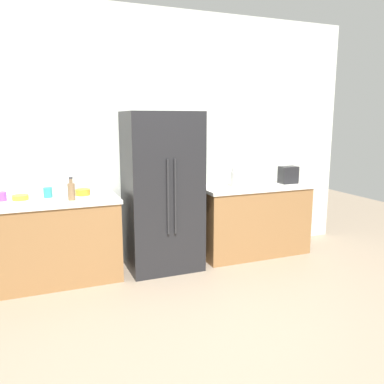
% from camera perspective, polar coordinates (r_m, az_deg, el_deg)
% --- Properties ---
extents(ground_plane, '(10.68, 10.68, 0.00)m').
position_cam_1_polar(ground_plane, '(3.49, 2.48, -18.44)').
color(ground_plane, gray).
extents(kitchen_back_panel, '(5.34, 0.10, 2.93)m').
position_cam_1_polar(kitchen_back_panel, '(4.70, -6.26, 7.76)').
color(kitchen_back_panel, silver).
rests_on(kitchen_back_panel, ground_plane).
extents(counter_left, '(1.55, 0.62, 0.88)m').
position_cam_1_polar(counter_left, '(4.35, -20.75, -6.82)').
color(counter_left, olive).
rests_on(counter_left, ground_plane).
extents(counter_right, '(1.39, 0.62, 0.88)m').
position_cam_1_polar(counter_right, '(5.02, 8.82, -3.95)').
color(counter_right, olive).
rests_on(counter_right, ground_plane).
extents(refrigerator, '(0.81, 0.65, 1.77)m').
position_cam_1_polar(refrigerator, '(4.42, -4.35, 0.04)').
color(refrigerator, black).
rests_on(refrigerator, ground_plane).
extents(toaster, '(0.22, 0.16, 0.22)m').
position_cam_1_polar(toaster, '(5.14, 13.80, 2.44)').
color(toaster, black).
rests_on(toaster, counter_right).
extents(rice_cooker, '(0.27, 0.27, 0.31)m').
position_cam_1_polar(rice_cooker, '(4.78, 7.22, 2.45)').
color(rice_cooker, white).
rests_on(rice_cooker, counter_right).
extents(bottle_b, '(0.07, 0.07, 0.24)m').
position_cam_1_polar(bottle_b, '(4.14, -17.12, 0.15)').
color(bottle_b, brown).
rests_on(bottle_b, counter_left).
extents(cup_a, '(0.08, 0.08, 0.09)m').
position_cam_1_polar(cup_a, '(4.36, -25.88, -0.59)').
color(cup_a, purple).
rests_on(cup_a, counter_left).
extents(cup_b, '(0.09, 0.09, 0.10)m').
position_cam_1_polar(cup_b, '(4.37, -20.21, -0.07)').
color(cup_b, teal).
rests_on(cup_b, counter_left).
extents(bowl_a, '(0.16, 0.16, 0.06)m').
position_cam_1_polar(bowl_a, '(4.39, -15.58, -0.02)').
color(bowl_a, orange).
rests_on(bowl_a, counter_left).
extents(bowl_b, '(0.16, 0.16, 0.05)m').
position_cam_1_polar(bowl_b, '(4.35, -23.66, -0.73)').
color(bowl_b, yellow).
rests_on(bowl_b, counter_left).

